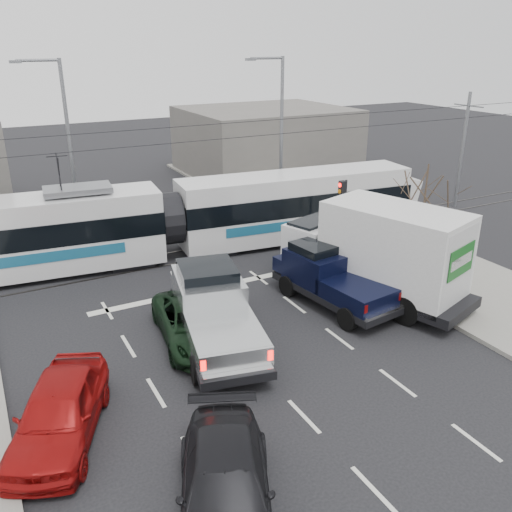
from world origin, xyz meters
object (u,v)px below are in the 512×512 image
street_lamp_far (65,139)px  box_truck (378,253)px  navy_pickup (328,276)px  red_car (59,411)px  traffic_signal (343,201)px  dark_car (225,488)px  tram (169,220)px  green_car (194,323)px  bare_tree (425,197)px  silver_pickup (213,307)px  street_lamp_near (279,128)px

street_lamp_far → box_truck: 16.96m
navy_pickup → red_car: (-10.78, -3.30, -0.33)m
street_lamp_far → traffic_signal: bearing=-41.7°
dark_car → box_truck: bearing=58.6°
street_lamp_far → dark_car: size_ratio=1.77×
tram → box_truck: size_ratio=3.11×
tram → green_car: size_ratio=5.29×
green_car → dark_car: bearing=-98.6°
bare_tree → box_truck: size_ratio=0.60×
green_car → dark_car: size_ratio=0.96×
traffic_signal → navy_pickup: 5.46m
bare_tree → navy_pickup: size_ratio=0.88×
silver_pickup → dark_car: 7.74m
dark_car → traffic_signal: bearing=68.3°
silver_pickup → tram: bearing=92.9°
navy_pickup → green_car: navy_pickup is taller
navy_pickup → dark_car: bearing=-143.9°
street_lamp_near → tram: 9.53m
traffic_signal → red_car: bearing=-153.2°
bare_tree → dark_car: 15.02m
traffic_signal → dark_car: size_ratio=0.71×
silver_pickup → red_car: silver_pickup is taller
green_car → box_truck: bearing=6.5°
street_lamp_far → navy_pickup: size_ratio=1.59×
tram → box_truck: bearing=-48.7°
red_car → bare_tree: bearing=35.9°
green_car → street_lamp_near: bearing=57.2°
silver_pickup → box_truck: box_truck is taller
silver_pickup → dark_car: bearing=-99.8°
traffic_signal → silver_pickup: (-8.63, -4.34, -1.54)m
bare_tree → box_truck: (-2.62, -0.41, -1.86)m
bare_tree → tram: 11.65m
navy_pickup → dark_car: navy_pickup is taller
green_car → dark_car: 7.64m
navy_pickup → dark_car: 11.08m
green_car → silver_pickup: bearing=-4.1°
box_truck → red_car: box_truck is taller
green_car → street_lamp_far: bearing=103.7°
street_lamp_near → dark_car: street_lamp_near is taller
bare_tree → traffic_signal: 4.28m
traffic_signal → box_truck: (-1.49, -4.41, -0.80)m
red_car → dark_car: red_car is taller
street_lamp_near → navy_pickup: 12.82m
tram → silver_pickup: size_ratio=3.70×
navy_pickup → silver_pickup: bearing=177.6°
traffic_signal → street_lamp_far: street_lamp_far is taller
bare_tree → green_car: bearing=-178.9°
tram → dark_car: bearing=-99.4°
box_truck → dark_car: box_truck is taller
traffic_signal → box_truck: size_ratio=0.43×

